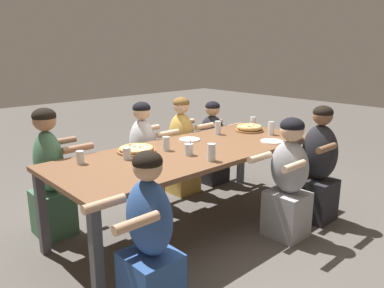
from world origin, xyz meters
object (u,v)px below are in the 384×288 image
at_px(pizza_board_main, 136,149).
at_px(diner_far_left, 51,178).
at_px(drinking_glass_a, 286,132).
at_px(drinking_glass_g, 253,122).
at_px(drinking_glass_h, 127,154).
at_px(empty_plate_a, 272,141).
at_px(diner_near_midright, 288,183).
at_px(drinking_glass_f, 271,129).
at_px(diner_far_center, 143,159).
at_px(pizza_board_second, 249,128).
at_px(diner_near_left, 149,243).
at_px(drinking_glass_b, 211,153).
at_px(drinking_glass_d, 218,129).
at_px(diner_far_right, 212,146).
at_px(drinking_glass_e, 80,158).
at_px(diner_far_midright, 182,150).
at_px(empty_plate_b, 190,139).
at_px(cocktail_glass_blue, 189,150).
at_px(drinking_glass_c, 166,144).
at_px(diner_near_right, 318,169).

distance_m(pizza_board_main, diner_far_left, 0.81).
distance_m(drinking_glass_a, drinking_glass_g, 0.60).
relative_size(drinking_glass_g, drinking_glass_h, 1.19).
height_order(empty_plate_a, diner_far_left, diner_far_left).
bearing_deg(drinking_glass_a, empty_plate_a, -177.24).
bearing_deg(diner_near_midright, drinking_glass_a, -52.72).
bearing_deg(drinking_glass_f, diner_far_center, 140.79).
bearing_deg(diner_far_left, pizza_board_second, 73.78).
height_order(drinking_glass_h, diner_near_left, diner_near_left).
xyz_separation_m(pizza_board_main, diner_far_center, (0.40, 0.46, -0.27)).
xyz_separation_m(drinking_glass_g, diner_near_left, (-2.25, -0.99, -0.33)).
bearing_deg(drinking_glass_b, empty_plate_a, 2.77).
bearing_deg(pizza_board_second, drinking_glass_g, 29.09).
relative_size(drinking_glass_d, diner_far_right, 0.14).
bearing_deg(drinking_glass_e, drinking_glass_b, -38.15).
bearing_deg(diner_far_left, diner_near_midright, 46.41).
height_order(empty_plate_a, drinking_glass_f, drinking_glass_f).
bearing_deg(drinking_glass_a, drinking_glass_g, 72.23).
bearing_deg(diner_far_midright, empty_plate_b, -32.38).
bearing_deg(diner_far_center, diner_near_midright, 19.71).
bearing_deg(diner_far_center, drinking_glass_e, -64.07).
distance_m(drinking_glass_a, diner_far_center, 1.53).
distance_m(empty_plate_b, drinking_glass_b, 0.75).
bearing_deg(cocktail_glass_blue, diner_far_left, 136.34).
bearing_deg(pizza_board_main, diner_far_center, 49.40).
height_order(empty_plate_a, cocktail_glass_blue, cocktail_glass_blue).
xyz_separation_m(drinking_glass_b, drinking_glass_c, (-0.07, 0.51, 0.00)).
bearing_deg(cocktail_glass_blue, pizza_board_main, 125.52).
xyz_separation_m(drinking_glass_b, diner_far_right, (1.16, 1.11, -0.36)).
height_order(drinking_glass_f, diner_far_right, diner_far_right).
distance_m(pizza_board_second, drinking_glass_g, 0.24).
xyz_separation_m(drinking_glass_a, diner_near_midright, (-0.54, -0.41, -0.31)).
relative_size(pizza_board_second, cocktail_glass_blue, 2.47).
xyz_separation_m(cocktail_glass_blue, diner_far_center, (0.12, 0.86, -0.29)).
bearing_deg(empty_plate_b, diner_far_center, 119.64).
xyz_separation_m(drinking_glass_e, diner_far_right, (2.00, 0.45, -0.34)).
xyz_separation_m(diner_far_center, diner_near_midright, (0.53, -1.47, -0.00)).
bearing_deg(drinking_glass_b, pizza_board_main, 115.10).
relative_size(empty_plate_b, diner_far_center, 0.19).
height_order(drinking_glass_c, diner_near_left, diner_near_left).
relative_size(cocktail_glass_blue, diner_near_left, 0.12).
xyz_separation_m(drinking_glass_a, drinking_glass_e, (-2.00, 0.60, -0.01)).
xyz_separation_m(cocktail_glass_blue, drinking_glass_f, (1.19, -0.01, 0.02)).
bearing_deg(drinking_glass_f, cocktail_glass_blue, 179.35).
height_order(diner_far_left, diner_far_midright, diner_far_left).
bearing_deg(pizza_board_second, diner_near_left, -156.91).
distance_m(pizza_board_main, drinking_glass_a, 1.58).
height_order(drinking_glass_f, drinking_glass_g, drinking_glass_f).
distance_m(diner_near_midright, diner_near_right, 0.51).
distance_m(pizza_board_second, empty_plate_a, 0.52).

